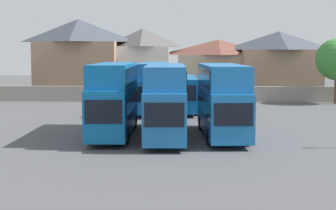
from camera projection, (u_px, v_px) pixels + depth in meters
The scene contains 11 objects.
ground at pixel (172, 108), 52.50m from camera, with size 140.00×140.00×0.00m, color #4C4C4F.
depot_boundary_wall at pixel (173, 94), 58.67m from camera, with size 56.00×0.50×1.80m, color gray.
bus_1 at pixel (114, 95), 34.73m from camera, with size 2.72×10.51×5.01m.
bus_2 at pixel (165, 97), 34.27m from camera, with size 2.85×11.90×4.92m.
bus_3 at pixel (222, 96), 34.26m from camera, with size 3.06×10.39×4.94m.
bus_4 at pixel (153, 84), 48.71m from camera, with size 2.92×11.53×4.74m.
bus_5 at pixel (182, 92), 48.88m from camera, with size 2.75×10.54×3.39m.
house_terrace_left at pixel (79, 57), 66.81m from camera, with size 11.02×8.02×10.08m.
house_terrace_centre at pixel (143, 61), 67.64m from camera, with size 7.50×6.86×8.88m.
house_terrace_right at pixel (218, 67), 67.57m from camera, with size 11.26×6.57×7.40m.
house_terrace_far_right at pixel (278, 63), 66.66m from camera, with size 10.60×8.32×8.47m.
Camera 1 is at (0.98, -34.17, 5.83)m, focal length 53.90 mm.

